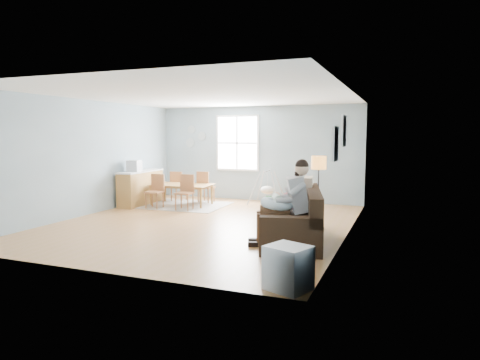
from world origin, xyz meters
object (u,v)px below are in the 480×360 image
at_px(toddler, 291,196).
at_px(baby_swing, 267,189).
at_px(sofa, 295,223).
at_px(dining_table, 181,195).
at_px(chair_ne, 205,185).
at_px(chair_se, 186,190).
at_px(counter, 141,187).
at_px(storage_cube, 288,268).
at_px(monitor, 134,166).
at_px(chair_nw, 178,185).
at_px(father, 287,199).
at_px(chair_sw, 156,189).
at_px(floor_lamp, 319,169).

height_order(toddler, baby_swing, toddler).
distance_m(sofa, dining_table, 4.65).
bearing_deg(dining_table, chair_ne, 54.12).
relative_size(dining_table, chair_se, 1.80).
distance_m(dining_table, counter, 1.15).
distance_m(storage_cube, monitor, 7.06).
bearing_deg(dining_table, counter, -168.46).
relative_size(chair_ne, baby_swing, 0.96).
height_order(storage_cube, chair_nw, chair_nw).
relative_size(storage_cube, baby_swing, 0.67).
height_order(sofa, storage_cube, sofa).
bearing_deg(baby_swing, toddler, -65.99).
relative_size(father, chair_se, 1.65).
distance_m(toddler, chair_nw, 5.13).
distance_m(chair_nw, counter, 1.07).
distance_m(father, chair_se, 4.12).
height_order(sofa, baby_swing, sofa).
xyz_separation_m(storage_cube, dining_table, (-4.29, 5.09, 0.01)).
relative_size(sofa, chair_se, 2.73).
bearing_deg(chair_se, father, -36.79).
bearing_deg(chair_sw, monitor, 178.20).
distance_m(floor_lamp, baby_swing, 3.28).
relative_size(chair_nw, chair_ne, 0.97).
xyz_separation_m(counter, baby_swing, (3.19, 1.30, -0.06)).
distance_m(counter, baby_swing, 3.44).
xyz_separation_m(father, storage_cube, (0.56, -2.05, -0.52)).
height_order(floor_lamp, storage_cube, floor_lamp).
xyz_separation_m(sofa, dining_table, (-3.79, 2.69, -0.04)).
bearing_deg(dining_table, chair_sw, -126.52).
xyz_separation_m(toddler, floor_lamp, (0.31, 0.96, 0.43)).
distance_m(chair_se, chair_nw, 1.45).
height_order(father, chair_ne, father).
xyz_separation_m(sofa, floor_lamp, (0.18, 1.15, 0.88)).
height_order(chair_se, chair_nw, chair_se).
bearing_deg(chair_sw, sofa, -26.37).
relative_size(chair_sw, chair_ne, 0.99).
height_order(counter, baby_swing, counter).
relative_size(toddler, monitor, 2.65).
height_order(floor_lamp, dining_table, floor_lamp).
height_order(sofa, floor_lamp, floor_lamp).
bearing_deg(counter, chair_sw, -25.92).
bearing_deg(toddler, monitor, 158.01).
distance_m(toddler, storage_cube, 2.72).
xyz_separation_m(storage_cube, chair_se, (-3.85, 4.52, 0.23)).
height_order(toddler, chair_ne, toddler).
xyz_separation_m(monitor, baby_swing, (3.17, 1.61, -0.67)).
bearing_deg(baby_swing, counter, -157.86).
distance_m(chair_se, chair_ne, 1.18).
distance_m(father, monitor, 5.41).
relative_size(storage_cube, chair_se, 0.69).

